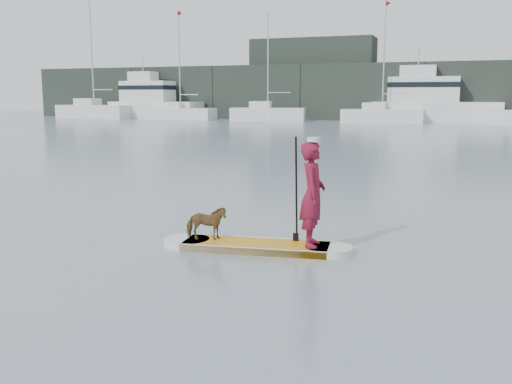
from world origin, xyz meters
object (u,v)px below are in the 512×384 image
(dog, at_px, (206,223))
(motor_yacht_a, at_px, (430,101))
(sailboat_d, at_px, (381,114))
(sailboat_b, at_px, (180,112))
(motor_yacht_b, at_px, (152,101))
(sailboat_a, at_px, (94,110))
(paddler, at_px, (313,194))
(paddleboard, at_px, (256,246))
(sailboat_c, at_px, (267,113))

(dog, bearing_deg, motor_yacht_a, -22.20)
(sailboat_d, relative_size, motor_yacht_a, 0.93)
(sailboat_b, height_order, motor_yacht_a, sailboat_b)
(sailboat_b, distance_m, motor_yacht_b, 5.19)
(sailboat_a, bearing_deg, paddler, -48.59)
(paddler, distance_m, dog, 1.94)
(paddleboard, bearing_deg, paddler, 0.00)
(sailboat_a, height_order, motor_yacht_b, sailboat_a)
(paddleboard, xyz_separation_m, motor_yacht_a, (-0.40, 50.66, 2.00))
(paddler, relative_size, motor_yacht_a, 0.14)
(paddleboard, distance_m, sailboat_a, 60.44)
(motor_yacht_a, bearing_deg, sailboat_d, -149.11)
(sailboat_d, distance_m, motor_yacht_a, 5.31)
(dog, distance_m, sailboat_a, 59.98)
(sailboat_c, bearing_deg, motor_yacht_b, 160.35)
(paddler, distance_m, sailboat_c, 50.28)
(paddleboard, distance_m, paddler, 1.34)
(paddleboard, distance_m, sailboat_d, 48.13)
(sailboat_a, xyz_separation_m, motor_yacht_b, (6.38, 2.42, 1.07))
(dog, height_order, motor_yacht_a, motor_yacht_a)
(motor_yacht_b, bearing_deg, sailboat_a, -158.03)
(sailboat_b, bearing_deg, sailboat_c, -0.93)
(sailboat_a, distance_m, motor_yacht_a, 37.49)
(paddler, relative_size, sailboat_a, 0.13)
(sailboat_b, distance_m, sailboat_d, 21.93)
(motor_yacht_a, distance_m, motor_yacht_b, 30.95)
(sailboat_c, height_order, motor_yacht_a, sailboat_c)
(paddler, relative_size, motor_yacht_b, 0.16)
(paddler, xyz_separation_m, dog, (-1.83, -0.26, -0.58))
(dog, xyz_separation_m, sailboat_d, (-3.87, 48.01, 0.40))
(dog, bearing_deg, paddleboard, -103.59)
(sailboat_c, height_order, motor_yacht_b, sailboat_c)
(sailboat_a, bearing_deg, sailboat_d, 3.17)
(motor_yacht_a, bearing_deg, sailboat_c, -169.89)
(sailboat_b, relative_size, motor_yacht_b, 1.08)
(motor_yacht_a, relative_size, motor_yacht_b, 1.15)
(sailboat_a, bearing_deg, motor_yacht_a, 7.29)
(motor_yacht_b, bearing_deg, sailboat_b, -21.88)
(paddleboard, xyz_separation_m, motor_yacht_b, (-31.33, 49.64, 1.93))
(sailboat_b, height_order, sailboat_d, sailboat_b)
(paddler, bearing_deg, paddleboard, 87.43)
(paddleboard, bearing_deg, sailboat_d, 87.60)
(paddler, relative_size, sailboat_d, 0.15)
(motor_yacht_a, bearing_deg, sailboat_b, -175.13)
(paddler, height_order, motor_yacht_a, motor_yacht_a)
(paddleboard, bearing_deg, sailboat_b, 111.17)
(dog, xyz_separation_m, sailboat_c, (-15.49, 47.47, 0.39))
(dog, bearing_deg, sailboat_b, 6.71)
(dog, height_order, motor_yacht_b, motor_yacht_b)
(sailboat_d, distance_m, motor_yacht_b, 26.66)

